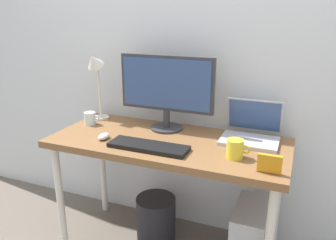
{
  "coord_description": "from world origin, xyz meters",
  "views": [
    {
      "loc": [
        0.68,
        -1.68,
        1.47
      ],
      "look_at": [
        0.0,
        0.0,
        0.88
      ],
      "focal_mm": 35.93,
      "sensor_mm": 36.0,
      "label": 1
    }
  ],
  "objects": [
    {
      "name": "coffee_mug",
      "position": [
        0.41,
        -0.1,
        0.81
      ],
      "size": [
        0.12,
        0.09,
        0.1
      ],
      "color": "yellow",
      "rests_on": "desk"
    },
    {
      "name": "glass_cup",
      "position": [
        -0.57,
        0.06,
        0.8
      ],
      "size": [
        0.11,
        0.08,
        0.08
      ],
      "color": "silver",
      "rests_on": "desk"
    },
    {
      "name": "back_wall",
      "position": [
        0.0,
        0.36,
        1.3
      ],
      "size": [
        4.4,
        0.04,
        2.6
      ],
      "primitive_type": "cube",
      "color": "silver",
      "rests_on": "ground_plane"
    },
    {
      "name": "keyboard",
      "position": [
        -0.05,
        -0.16,
        0.77
      ],
      "size": [
        0.44,
        0.14,
        0.02
      ],
      "primitive_type": "cube",
      "color": "black",
      "rests_on": "desk"
    },
    {
      "name": "desk_lamp",
      "position": [
        -0.58,
        0.17,
        1.09
      ],
      "size": [
        0.11,
        0.16,
        0.47
      ],
      "color": "silver",
      "rests_on": "desk"
    },
    {
      "name": "computer_tower",
      "position": [
        0.5,
        0.01,
        0.21
      ],
      "size": [
        0.18,
        0.36,
        0.42
      ],
      "primitive_type": "cube",
      "color": "#B2B2B7",
      "rests_on": "ground_plane"
    },
    {
      "name": "laptop",
      "position": [
        0.44,
        0.19,
        0.81
      ],
      "size": [
        0.32,
        0.28,
        0.22
      ],
      "color": "#B2B2B7",
      "rests_on": "desk"
    },
    {
      "name": "mouse",
      "position": [
        -0.35,
        -0.13,
        0.77
      ],
      "size": [
        0.06,
        0.09,
        0.03
      ],
      "primitive_type": "ellipsoid",
      "color": "silver",
      "rests_on": "desk"
    },
    {
      "name": "monitor",
      "position": [
        -0.08,
        0.17,
        1.02
      ],
      "size": [
        0.6,
        0.2,
        0.46
      ],
      "color": "#333338",
      "rests_on": "desk"
    },
    {
      "name": "photo_frame",
      "position": [
        0.59,
        -0.22,
        0.81
      ],
      "size": [
        0.11,
        0.03,
        0.09
      ],
      "primitive_type": "cube",
      "rotation": [
        0.1,
        0.0,
        0.0
      ],
      "color": "orange",
      "rests_on": "desk"
    },
    {
      "name": "desk",
      "position": [
        0.0,
        0.0,
        0.68
      ],
      "size": [
        1.36,
        0.6,
        0.76
      ],
      "color": "brown",
      "rests_on": "ground_plane"
    },
    {
      "name": "wastebasket",
      "position": [
        -0.12,
        0.08,
        0.15
      ],
      "size": [
        0.26,
        0.26,
        0.3
      ],
      "primitive_type": "cylinder",
      "color": "#232328",
      "rests_on": "ground_plane"
    }
  ]
}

